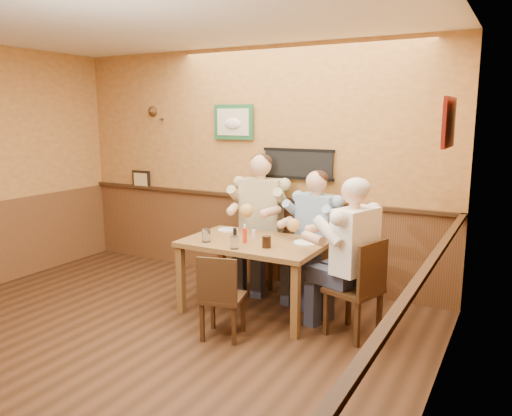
{
  "coord_description": "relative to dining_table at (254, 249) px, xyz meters",
  "views": [
    {
      "loc": [
        2.98,
        -2.79,
        2.0
      ],
      "look_at": [
        0.66,
        1.45,
        1.1
      ],
      "focal_mm": 35.0,
      "sensor_mm": 36.0,
      "label": 1
    }
  ],
  "objects": [
    {
      "name": "hot_sauce_bottle",
      "position": [
        -0.04,
        -0.12,
        0.18
      ],
      "size": [
        0.04,
        0.04,
        0.17
      ],
      "primitive_type": "cylinder",
      "rotation": [
        0.0,
        0.0,
        -0.08
      ],
      "color": "red",
      "rests_on": "dining_table"
    },
    {
      "name": "chair_back_right",
      "position": [
        0.41,
        0.68,
        -0.21
      ],
      "size": [
        0.49,
        0.49,
        0.89
      ],
      "primitive_type": null,
      "rotation": [
        0.0,
        0.0,
        -0.21
      ],
      "color": "#3E2613",
      "rests_on": "ground"
    },
    {
      "name": "plate_far_right",
      "position": [
        0.5,
        0.15,
        0.1
      ],
      "size": [
        0.28,
        0.28,
        0.02
      ],
      "primitive_type": "cylinder",
      "rotation": [
        0.0,
        0.0,
        0.16
      ],
      "color": "white",
      "rests_on": "dining_table"
    },
    {
      "name": "water_glass_left",
      "position": [
        -0.4,
        -0.27,
        0.16
      ],
      "size": [
        0.1,
        0.1,
        0.13
      ],
      "primitive_type": "cylinder",
      "rotation": [
        0.0,
        0.0,
        0.15
      ],
      "color": "silver",
      "rests_on": "dining_table"
    },
    {
      "name": "diner_blue_polo",
      "position": [
        0.41,
        0.68,
        -0.02
      ],
      "size": [
        0.7,
        0.7,
        1.28
      ],
      "primitive_type": null,
      "rotation": [
        0.0,
        0.0,
        -0.21
      ],
      "color": "#83A1C4",
      "rests_on": "ground"
    },
    {
      "name": "chair_right_end",
      "position": [
        1.08,
        -0.08,
        -0.2
      ],
      "size": [
        0.54,
        0.54,
        0.92
      ],
      "primitive_type": null,
      "rotation": [
        0.0,
        0.0,
        -1.89
      ],
      "color": "#3E2613",
      "rests_on": "ground"
    },
    {
      "name": "dining_table",
      "position": [
        0.0,
        0.0,
        0.0
      ],
      "size": [
        1.4,
        0.9,
        0.75
      ],
      "color": "brown",
      "rests_on": "ground"
    },
    {
      "name": "diner_tan_shirt",
      "position": [
        -0.33,
        0.78,
        0.04
      ],
      "size": [
        0.73,
        0.73,
        1.4
      ],
      "primitive_type": null,
      "rotation": [
        0.0,
        0.0,
        0.13
      ],
      "color": "#CDBE8D",
      "rests_on": "ground"
    },
    {
      "name": "chair_back_left",
      "position": [
        -0.33,
        0.78,
        -0.17
      ],
      "size": [
        0.51,
        0.51,
        0.98
      ],
      "primitive_type": null,
      "rotation": [
        0.0,
        0.0,
        0.13
      ],
      "color": "#3E2613",
      "rests_on": "ground"
    },
    {
      "name": "room",
      "position": [
        -0.48,
        -1.33,
        1.03
      ],
      "size": [
        5.02,
        5.03,
        2.81
      ],
      "color": "black",
      "rests_on": "ground"
    },
    {
      "name": "pepper_shaker",
      "position": [
        -0.24,
        0.02,
        0.14
      ],
      "size": [
        0.05,
        0.05,
        0.1
      ],
      "primitive_type": "cylinder",
      "rotation": [
        0.0,
        0.0,
        -0.39
      ],
      "color": "black",
      "rests_on": "dining_table"
    },
    {
      "name": "cola_tumbler",
      "position": [
        0.23,
        -0.17,
        0.15
      ],
      "size": [
        0.11,
        0.11,
        0.11
      ],
      "primitive_type": "cylinder",
      "rotation": [
        0.0,
        0.0,
        -0.39
      ],
      "color": "black",
      "rests_on": "dining_table"
    },
    {
      "name": "salt_shaker",
      "position": [
        -0.04,
        0.07,
        0.14
      ],
      "size": [
        0.04,
        0.04,
        0.09
      ],
      "primitive_type": "cylinder",
      "rotation": [
        0.0,
        0.0,
        0.18
      ],
      "color": "silver",
      "rests_on": "dining_table"
    },
    {
      "name": "plate_far_left",
      "position": [
        -0.48,
        0.27,
        0.1
      ],
      "size": [
        0.3,
        0.3,
        0.02
      ],
      "primitive_type": "cylinder",
      "rotation": [
        0.0,
        0.0,
        0.42
      ],
      "color": "silver",
      "rests_on": "dining_table"
    },
    {
      "name": "chair_near_side",
      "position": [
        0.05,
        -0.67,
        -0.26
      ],
      "size": [
        0.45,
        0.45,
        0.79
      ],
      "primitive_type": null,
      "rotation": [
        0.0,
        0.0,
        3.4
      ],
      "color": "#3E2613",
      "rests_on": "ground"
    },
    {
      "name": "diner_white_elder",
      "position": [
        1.08,
        -0.08,
        -0.0
      ],
      "size": [
        0.76,
        0.76,
        1.31
      ],
      "primitive_type": null,
      "rotation": [
        0.0,
        0.0,
        -1.89
      ],
      "color": "white",
      "rests_on": "ground"
    },
    {
      "name": "water_glass_mid",
      "position": [
        -0.01,
        -0.36,
        0.15
      ],
      "size": [
        0.09,
        0.09,
        0.12
      ],
      "primitive_type": "cylinder",
      "rotation": [
        0.0,
        0.0,
        -0.12
      ],
      "color": "white",
      "rests_on": "dining_table"
    }
  ]
}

